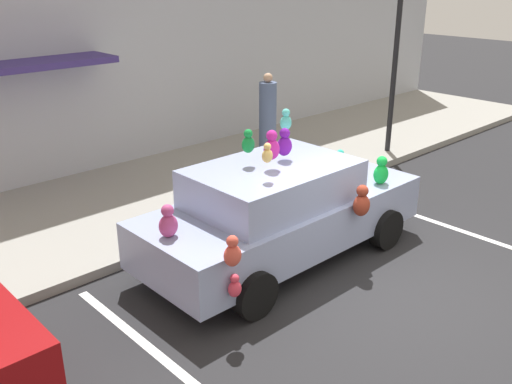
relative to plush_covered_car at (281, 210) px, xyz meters
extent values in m
plane|color=#262628|center=(0.36, -1.66, -0.81)|extent=(60.00, 60.00, 0.00)
cube|color=gray|center=(0.36, 3.34, -0.73)|extent=(24.00, 4.00, 0.15)
cube|color=#B2B7C1|center=(0.36, 5.49, 2.39)|extent=(24.00, 0.30, 6.40)
cube|color=navy|center=(-1.78, 4.94, 1.74)|extent=(3.60, 1.10, 0.12)
cube|color=silver|center=(2.94, -0.66, -0.80)|extent=(0.12, 3.60, 0.01)
cube|color=silver|center=(-2.72, -0.66, -0.80)|extent=(0.12, 3.60, 0.01)
cube|color=#94A0C5|center=(0.06, 0.01, -0.16)|extent=(4.58, 1.79, 0.68)
cube|color=#94A0C5|center=(-0.17, 0.01, 0.46)|extent=(2.38, 1.58, 0.56)
cylinder|color=black|center=(1.48, 0.90, -0.49)|extent=(0.64, 0.22, 0.64)
cylinder|color=black|center=(1.48, -0.89, -0.49)|extent=(0.64, 0.22, 0.64)
cylinder|color=black|center=(-1.36, 0.90, -0.49)|extent=(0.64, 0.22, 0.64)
cylinder|color=black|center=(-1.36, -0.89, -0.49)|extent=(0.64, 0.22, 0.64)
ellipsoid|color=#681696|center=(0.12, 0.06, 0.95)|extent=(0.24, 0.20, 0.28)
sphere|color=#681696|center=(0.12, 0.06, 1.14)|extent=(0.15, 0.15, 0.15)
ellipsoid|color=maroon|center=(0.62, -1.00, 0.20)|extent=(0.27, 0.22, 0.32)
sphere|color=maroon|center=(0.62, -1.00, 0.43)|extent=(0.17, 0.17, 0.17)
ellipsoid|color=#2FCFAD|center=(1.68, 0.26, 0.30)|extent=(0.20, 0.16, 0.24)
sphere|color=#2FCFAD|center=(1.68, 0.26, 0.46)|extent=(0.13, 0.13, 0.13)
ellipsoid|color=green|center=(1.60, -0.63, 0.33)|extent=(0.26, 0.22, 0.31)
sphere|color=green|center=(1.60, -0.63, 0.55)|extent=(0.17, 0.17, 0.17)
ellipsoid|color=#E9BC62|center=(-0.66, -0.38, 1.08)|extent=(0.16, 0.13, 0.19)
sphere|color=#E9BC62|center=(-0.66, -0.38, 1.20)|extent=(0.10, 0.10, 0.10)
ellipsoid|color=#B92088|center=(-0.31, -0.10, 1.03)|extent=(0.25, 0.20, 0.29)
sphere|color=#B92088|center=(-0.31, -0.10, 1.23)|extent=(0.16, 0.16, 0.16)
ellipsoid|color=#B7417C|center=(-1.95, 0.07, 0.33)|extent=(0.26, 0.21, 0.30)
sphere|color=#B7417C|center=(-1.95, 0.07, 0.54)|extent=(0.16, 0.16, 0.16)
ellipsoid|color=#4CB14C|center=(-0.79, -0.18, 0.28)|extent=(0.18, 0.14, 0.21)
sphere|color=#4CB14C|center=(-0.79, -0.18, 0.43)|extent=(0.11, 0.11, 0.11)
ellipsoid|color=#E13B50|center=(-1.75, -0.96, -0.21)|extent=(0.18, 0.14, 0.21)
sphere|color=#E13B50|center=(-1.75, -0.96, -0.07)|extent=(0.11, 0.11, 0.11)
ellipsoid|color=#90218C|center=(1.14, 0.66, 0.31)|extent=(0.22, 0.18, 0.26)
sphere|color=#90218C|center=(1.14, 0.66, 0.49)|extent=(0.14, 0.14, 0.14)
ellipsoid|color=#C41BB2|center=(-1.14, -0.26, 0.29)|extent=(0.18, 0.15, 0.22)
sphere|color=#C41BB2|center=(-1.14, -0.26, 0.43)|extent=(0.12, 0.12, 0.12)
ellipsoid|color=blue|center=(1.13, -0.34, 0.31)|extent=(0.23, 0.19, 0.27)
sphere|color=blue|center=(1.13, -0.34, 0.50)|extent=(0.14, 0.14, 0.14)
ellipsoid|color=#C63D32|center=(1.53, 0.47, 0.28)|extent=(0.18, 0.15, 0.21)
sphere|color=#C63D32|center=(1.53, 0.47, 0.43)|extent=(0.11, 0.11, 0.11)
ellipsoid|color=#D9503F|center=(-1.80, -0.98, 0.26)|extent=(0.23, 0.18, 0.27)
sphere|color=#D9503F|center=(-1.80, -0.98, 0.44)|extent=(0.14, 0.14, 0.14)
ellipsoid|color=#158E39|center=(-0.44, 0.23, 1.05)|extent=(0.20, 0.16, 0.23)
sphere|color=#158E39|center=(-0.44, 0.23, 1.21)|extent=(0.13, 0.13, 0.13)
ellipsoid|color=#47E8BB|center=(-0.83, 0.14, 0.33)|extent=(0.26, 0.21, 0.31)
sphere|color=#47E8BB|center=(-0.83, 0.14, 0.54)|extent=(0.16, 0.16, 0.16)
ellipsoid|color=#56D1C4|center=(0.70, 0.61, 1.09)|extent=(0.20, 0.16, 0.24)
sphere|color=#56D1C4|center=(0.70, 0.61, 1.25)|extent=(0.13, 0.13, 0.13)
ellipsoid|color=pink|center=(0.61, 1.94, -0.44)|extent=(0.35, 0.29, 0.44)
sphere|color=pink|center=(0.61, 1.94, -0.13)|extent=(0.25, 0.25, 0.25)
sphere|color=pink|center=(0.53, 1.94, -0.04)|extent=(0.10, 0.10, 0.10)
sphere|color=pink|center=(0.70, 1.94, -0.04)|extent=(0.10, 0.10, 0.10)
cylinder|color=black|center=(5.46, 1.84, 1.26)|extent=(0.12, 0.12, 3.83)
cylinder|color=slate|center=(3.28, 3.66, 0.16)|extent=(0.40, 0.40, 1.64)
sphere|color=tan|center=(3.28, 3.66, 1.09)|extent=(0.21, 0.21, 0.21)
camera|label=1|loc=(-5.57, -5.43, 3.35)|focal=39.83mm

